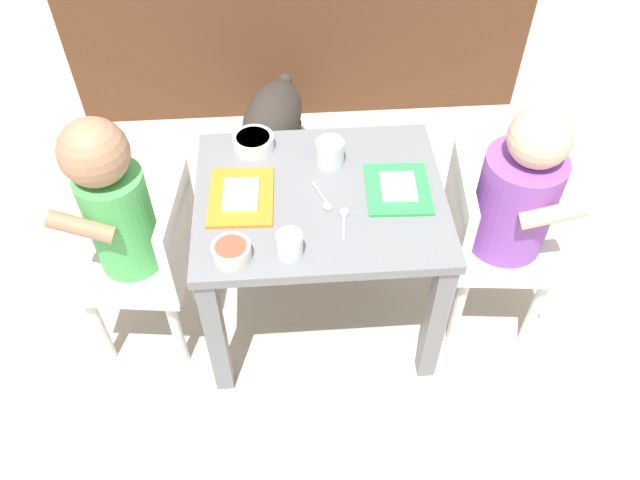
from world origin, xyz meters
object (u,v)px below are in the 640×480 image
Objects in this scene: dining_table at (320,219)px; dog at (271,122)px; food_tray_right at (398,189)px; cereal_bowl_left_side at (231,252)px; cereal_bowl_right_side at (253,142)px; spoon_by_left_tray at (323,200)px; spoon_by_right_tray at (344,220)px; food_tray_left at (241,197)px; water_cup_right at (290,246)px; seated_child_right at (512,201)px; seated_child_left at (124,216)px; water_cup_left at (330,154)px.

dining_table reaches higher than dog.
food_tray_right reaches higher than dining_table.
cereal_bowl_left_side reaches higher than dining_table.
food_tray_right is 0.38m from cereal_bowl_right_side.
spoon_by_left_tray is 0.97× the size of spoon_by_right_tray.
food_tray_right is at bearing 25.18° from cereal_bowl_left_side.
cereal_bowl_right_side reaches higher than spoon_by_left_tray.
spoon_by_left_tray is (0.16, -0.20, -0.02)m from cereal_bowl_right_side.
water_cup_right reaches higher than food_tray_left.
dining_table is at bearing -79.02° from dog.
food_tray_right is (-0.27, 0.03, 0.03)m from seated_child_right.
spoon_by_right_tray is at bearing -76.63° from dog.
dog is at bearing 83.88° from cereal_bowl_left_side.
dog is 4.33× the size of spoon_by_right_tray.
spoon_by_left_tray is (0.00, -0.02, 0.09)m from dining_table.
food_tray_right is at bearing 6.44° from spoon_by_left_tray.
seated_child_left is 3.55× the size of food_tray_left.
cereal_bowl_right_side is at bearing 80.52° from food_tray_left.
food_tray_right is (0.37, -0.00, 0.00)m from food_tray_left.
spoon_by_left_tray is 0.08m from spoon_by_right_tray.
food_tray_right is at bearing 32.99° from spoon_by_right_tray.
cereal_bowl_right_side is (-0.04, -0.42, 0.26)m from dog.
seated_child_left is 0.27m from food_tray_left.
spoon_by_right_tray is (0.50, -0.07, 0.02)m from seated_child_left.
food_tray_left is at bearing 84.68° from cereal_bowl_left_side.
water_cup_left is 0.14m from spoon_by_left_tray.
dog is 2.38× the size of food_tray_right.
seated_child_left is 12.33× the size of water_cup_right.
seated_child_right reaches higher than water_cup_right.
water_cup_right is at bearing -164.21° from seated_child_right.
spoon_by_left_tray is at bearing 179.09° from seated_child_right.
seated_child_right reaches higher than cereal_bowl_right_side.
food_tray_right is 0.19m from water_cup_left.
food_tray_right is (0.30, -0.60, 0.25)m from dog.
food_tray_left is at bearing -96.36° from dog.
water_cup_right is (-0.53, -0.15, 0.05)m from seated_child_right.
spoon_by_right_tray is (0.16, -0.69, 0.25)m from dog.
spoon_by_left_tray is (0.46, 0.00, 0.02)m from seated_child_left.
seated_child_left reaches higher than food_tray_left.
water_cup_left reaches higher than spoon_by_left_tray.
cereal_bowl_left_side is (-0.20, -0.18, 0.11)m from dining_table.
water_cup_left reaches higher than dining_table.
dog is 0.68m from spoon_by_left_tray.
cereal_bowl_left_side is 0.36m from cereal_bowl_right_side.
seated_child_left is (-0.46, -0.03, 0.07)m from dining_table.
dog is (-0.12, 0.60, -0.16)m from dining_table.
food_tray_right is (0.18, -0.00, 0.09)m from dining_table.
spoon_by_right_tray is (0.23, -0.09, -0.00)m from food_tray_left.
seated_child_left is 1.02× the size of seated_child_right.
water_cup_right is at bearing -117.43° from spoon_by_left_tray.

